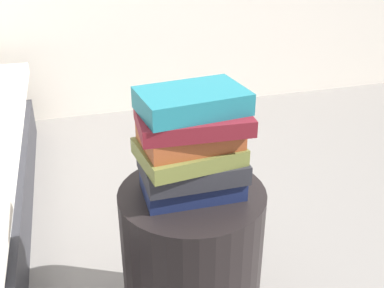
# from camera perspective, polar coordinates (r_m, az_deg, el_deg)

# --- Properties ---
(side_table) EXTENTS (0.43, 0.43, 0.54)m
(side_table) POSITION_cam_1_polar(r_m,az_deg,el_deg) (1.52, -0.00, -14.58)
(side_table) COLOR black
(side_table) RESTS_ON ground_plane
(book_navy) EXTENTS (0.28, 0.18, 0.06)m
(book_navy) POSITION_cam_1_polar(r_m,az_deg,el_deg) (1.34, 0.16, -4.79)
(book_navy) COLOR #19234C
(book_navy) RESTS_ON side_table
(book_charcoal) EXTENTS (0.28, 0.20, 0.05)m
(book_charcoal) POSITION_cam_1_polar(r_m,az_deg,el_deg) (1.31, 0.10, -2.78)
(book_charcoal) COLOR #28282D
(book_charcoal) RESTS_ON book_navy
(book_olive) EXTENTS (0.29, 0.24, 0.04)m
(book_olive) POSITION_cam_1_polar(r_m,az_deg,el_deg) (1.28, -0.39, -0.94)
(book_olive) COLOR olive
(book_olive) RESTS_ON book_charcoal
(book_rust) EXTENTS (0.27, 0.20, 0.05)m
(book_rust) POSITION_cam_1_polar(r_m,az_deg,el_deg) (1.26, -0.30, 1.11)
(book_rust) COLOR #994723
(book_rust) RESTS_ON book_olive
(book_maroon) EXTENTS (0.30, 0.22, 0.04)m
(book_maroon) POSITION_cam_1_polar(r_m,az_deg,el_deg) (1.24, -0.06, 2.97)
(book_maroon) COLOR maroon
(book_maroon) RESTS_ON book_rust
(book_teal) EXTENTS (0.30, 0.21, 0.06)m
(book_teal) POSITION_cam_1_polar(r_m,az_deg,el_deg) (1.22, -0.20, 5.26)
(book_teal) COLOR #1E727F
(book_teal) RESTS_ON book_maroon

